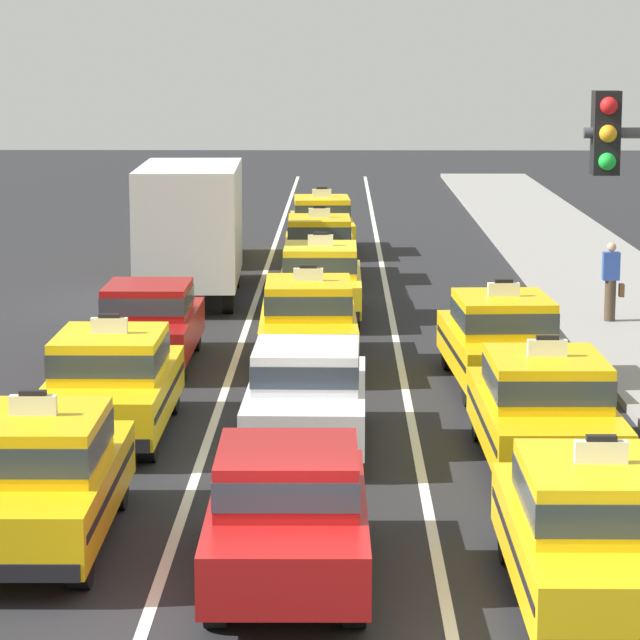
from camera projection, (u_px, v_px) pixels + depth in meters
The scene contains 17 objects.
lane_stripe_left_center at pixel (250, 318), 35.08m from camera, with size 0.14×80.00×0.01m, color silver.
lane_stripe_center_right at pixel (392, 319), 35.04m from camera, with size 0.14×80.00×0.01m, color silver.
taxi_left_nearest at pixel (37, 476), 18.81m from camera, with size 1.86×4.57×1.96m.
taxi_left_second at pixel (112, 382), 24.19m from camera, with size 1.82×4.56×1.96m.
sedan_left_third at pixel (149, 321), 29.74m from camera, with size 1.76×4.30×1.58m.
box_truck_left_fourth at pixel (192, 225), 37.77m from camera, with size 2.46×7.02×3.27m.
taxi_left_fifth at pixel (207, 230), 44.64m from camera, with size 1.90×4.59×1.96m.
sedan_center_nearest at pixel (288, 510), 17.55m from camera, with size 1.81×4.32×1.58m.
sedan_center_second at pixel (307, 392), 23.56m from camera, with size 1.83×4.33×1.58m.
taxi_center_third at pixel (308, 321), 29.64m from camera, with size 1.91×4.60×1.96m.
taxi_center_fourth at pixel (321, 280), 34.96m from camera, with size 1.82×4.56×1.96m.
taxi_center_fifth at pixel (319, 247), 40.80m from camera, with size 1.90×4.59×1.96m.
taxi_center_sixth at pixel (322, 223), 46.39m from camera, with size 2.00×4.63×1.96m.
taxi_right_nearest at pixel (597, 532), 16.65m from camera, with size 1.83×4.56×1.96m.
taxi_right_second at pixel (545, 408), 22.39m from camera, with size 1.88×4.58×1.96m.
taxi_right_third at pixel (502, 339), 27.79m from camera, with size 2.03×4.64×1.96m.
pedestrian_by_storefront at pixel (611, 282), 33.75m from camera, with size 0.47×0.24×1.71m.
Camera 1 is at (0.45, -14.55, 5.94)m, focal length 87.77 mm.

